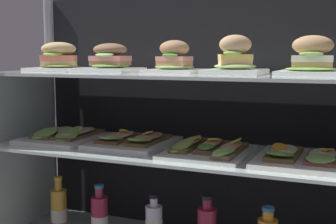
{
  "coord_description": "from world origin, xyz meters",
  "views": [
    {
      "loc": [
        0.63,
        -1.48,
        0.74
      ],
      "look_at": [
        0.0,
        0.0,
        0.54
      ],
      "focal_mm": 50.11,
      "sensor_mm": 36.0,
      "label": 1
    }
  ],
  "objects_px": {
    "open_sandwich_tray_far_left": "(301,157)",
    "open_sandwich_tray_far_right": "(209,149)",
    "plated_roll_sandwich_right_of_center": "(312,61)",
    "juice_bottle_front_middle": "(59,210)",
    "plated_roll_sandwich_left_of_center": "(110,61)",
    "open_sandwich_tray_mid_left": "(65,135)",
    "juice_bottle_near_post": "(100,217)",
    "plated_roll_sandwich_center": "(59,60)",
    "plated_roll_sandwich_near_right_corner": "(235,61)",
    "open_sandwich_tray_right_of_center": "(133,140)",
    "plated_roll_sandwich_near_left_corner": "(175,61)"
  },
  "relations": [
    {
      "from": "plated_roll_sandwich_near_right_corner",
      "to": "open_sandwich_tray_right_of_center",
      "type": "relative_size",
      "value": 0.59
    },
    {
      "from": "plated_roll_sandwich_near_right_corner",
      "to": "juice_bottle_near_post",
      "type": "distance_m",
      "value": 0.78
    },
    {
      "from": "plated_roll_sandwich_left_of_center",
      "to": "open_sandwich_tray_far_right",
      "type": "height_order",
      "value": "plated_roll_sandwich_left_of_center"
    },
    {
      "from": "juice_bottle_front_middle",
      "to": "plated_roll_sandwich_right_of_center",
      "type": "bearing_deg",
      "value": 2.15
    },
    {
      "from": "plated_roll_sandwich_left_of_center",
      "to": "juice_bottle_front_middle",
      "type": "height_order",
      "value": "plated_roll_sandwich_left_of_center"
    },
    {
      "from": "open_sandwich_tray_far_left",
      "to": "open_sandwich_tray_mid_left",
      "type": "bearing_deg",
      "value": 177.65
    },
    {
      "from": "open_sandwich_tray_far_left",
      "to": "juice_bottle_near_post",
      "type": "height_order",
      "value": "open_sandwich_tray_far_left"
    },
    {
      "from": "open_sandwich_tray_far_right",
      "to": "open_sandwich_tray_far_left",
      "type": "bearing_deg",
      "value": -1.31
    },
    {
      "from": "plated_roll_sandwich_right_of_center",
      "to": "open_sandwich_tray_far_left",
      "type": "distance_m",
      "value": 0.3
    },
    {
      "from": "open_sandwich_tray_right_of_center",
      "to": "plated_roll_sandwich_left_of_center",
      "type": "bearing_deg",
      "value": -177.85
    },
    {
      "from": "plated_roll_sandwich_left_of_center",
      "to": "open_sandwich_tray_far_left",
      "type": "bearing_deg",
      "value": -3.44
    },
    {
      "from": "plated_roll_sandwich_center",
      "to": "open_sandwich_tray_right_of_center",
      "type": "relative_size",
      "value": 0.62
    },
    {
      "from": "plated_roll_sandwich_left_of_center",
      "to": "plated_roll_sandwich_right_of_center",
      "type": "bearing_deg",
      "value": 1.63
    },
    {
      "from": "plated_roll_sandwich_right_of_center",
      "to": "open_sandwich_tray_mid_left",
      "type": "xyz_separation_m",
      "value": [
        -0.92,
        -0.02,
        -0.29
      ]
    },
    {
      "from": "plated_roll_sandwich_center",
      "to": "open_sandwich_tray_far_right",
      "type": "xyz_separation_m",
      "value": [
        0.61,
        -0.02,
        -0.29
      ]
    },
    {
      "from": "open_sandwich_tray_mid_left",
      "to": "juice_bottle_front_middle",
      "type": "distance_m",
      "value": 0.3
    },
    {
      "from": "plated_roll_sandwich_right_of_center",
      "to": "juice_bottle_near_post",
      "type": "relative_size",
      "value": 0.99
    },
    {
      "from": "plated_roll_sandwich_near_left_corner",
      "to": "plated_roll_sandwich_right_of_center",
      "type": "relative_size",
      "value": 0.91
    },
    {
      "from": "open_sandwich_tray_far_left",
      "to": "open_sandwich_tray_far_right",
      "type": "bearing_deg",
      "value": 178.69
    },
    {
      "from": "open_sandwich_tray_far_left",
      "to": "plated_roll_sandwich_left_of_center",
      "type": "bearing_deg",
      "value": 176.56
    },
    {
      "from": "plated_roll_sandwich_near_left_corner",
      "to": "juice_bottle_front_middle",
      "type": "xyz_separation_m",
      "value": [
        -0.48,
        -0.05,
        -0.59
      ]
    },
    {
      "from": "plated_roll_sandwich_left_of_center",
      "to": "open_sandwich_tray_far_right",
      "type": "distance_m",
      "value": 0.49
    },
    {
      "from": "plated_roll_sandwich_center",
      "to": "open_sandwich_tray_far_left",
      "type": "height_order",
      "value": "plated_roll_sandwich_center"
    },
    {
      "from": "plated_roll_sandwich_center",
      "to": "plated_roll_sandwich_near_left_corner",
      "type": "relative_size",
      "value": 1.06
    },
    {
      "from": "plated_roll_sandwich_near_left_corner",
      "to": "open_sandwich_tray_far_right",
      "type": "height_order",
      "value": "plated_roll_sandwich_near_left_corner"
    },
    {
      "from": "plated_roll_sandwich_right_of_center",
      "to": "open_sandwich_tray_mid_left",
      "type": "relative_size",
      "value": 0.65
    },
    {
      "from": "open_sandwich_tray_far_right",
      "to": "open_sandwich_tray_far_left",
      "type": "distance_m",
      "value": 0.3
    },
    {
      "from": "plated_roll_sandwich_right_of_center",
      "to": "open_sandwich_tray_far_left",
      "type": "height_order",
      "value": "plated_roll_sandwich_right_of_center"
    },
    {
      "from": "plated_roll_sandwich_center",
      "to": "open_sandwich_tray_far_left",
      "type": "bearing_deg",
      "value": -1.83
    },
    {
      "from": "open_sandwich_tray_far_left",
      "to": "juice_bottle_front_middle",
      "type": "distance_m",
      "value": 0.98
    },
    {
      "from": "plated_roll_sandwich_left_of_center",
      "to": "plated_roll_sandwich_center",
      "type": "bearing_deg",
      "value": -176.69
    },
    {
      "from": "open_sandwich_tray_far_left",
      "to": "juice_bottle_near_post",
      "type": "distance_m",
      "value": 0.79
    },
    {
      "from": "plated_roll_sandwich_left_of_center",
      "to": "open_sandwich_tray_mid_left",
      "type": "xyz_separation_m",
      "value": [
        -0.2,
        -0.0,
        -0.29
      ]
    },
    {
      "from": "plated_roll_sandwich_near_left_corner",
      "to": "plated_roll_sandwich_right_of_center",
      "type": "distance_m",
      "value": 0.47
    },
    {
      "from": "plated_roll_sandwich_left_of_center",
      "to": "open_sandwich_tray_right_of_center",
      "type": "distance_m",
      "value": 0.3
    },
    {
      "from": "plated_roll_sandwich_left_of_center",
      "to": "open_sandwich_tray_mid_left",
      "type": "bearing_deg",
      "value": -178.67
    },
    {
      "from": "open_sandwich_tray_right_of_center",
      "to": "juice_bottle_near_post",
      "type": "relative_size",
      "value": 1.52
    },
    {
      "from": "plated_roll_sandwich_near_left_corner",
      "to": "open_sandwich_tray_far_left",
      "type": "distance_m",
      "value": 0.54
    },
    {
      "from": "plated_roll_sandwich_left_of_center",
      "to": "open_sandwich_tray_far_right",
      "type": "relative_size",
      "value": 0.63
    },
    {
      "from": "plated_roll_sandwich_near_left_corner",
      "to": "open_sandwich_tray_far_left",
      "type": "xyz_separation_m",
      "value": [
        0.45,
        -0.07,
        -0.29
      ]
    },
    {
      "from": "open_sandwich_tray_mid_left",
      "to": "open_sandwich_tray_right_of_center",
      "type": "relative_size",
      "value": 1.0
    },
    {
      "from": "plated_roll_sandwich_center",
      "to": "plated_roll_sandwich_near_right_corner",
      "type": "relative_size",
      "value": 1.06
    },
    {
      "from": "open_sandwich_tray_far_left",
      "to": "plated_roll_sandwich_near_left_corner",
      "type": "bearing_deg",
      "value": 170.66
    },
    {
      "from": "open_sandwich_tray_right_of_center",
      "to": "plated_roll_sandwich_right_of_center",
      "type": "bearing_deg",
      "value": 1.55
    },
    {
      "from": "plated_roll_sandwich_near_right_corner",
      "to": "open_sandwich_tray_far_left",
      "type": "height_order",
      "value": "plated_roll_sandwich_near_right_corner"
    },
    {
      "from": "plated_roll_sandwich_right_of_center",
      "to": "juice_bottle_front_middle",
      "type": "xyz_separation_m",
      "value": [
        -0.95,
        -0.04,
        -0.59
      ]
    },
    {
      "from": "plated_roll_sandwich_near_left_corner",
      "to": "open_sandwich_tray_far_left",
      "type": "bearing_deg",
      "value": -9.34
    },
    {
      "from": "plated_roll_sandwich_right_of_center",
      "to": "open_sandwich_tray_far_right",
      "type": "height_order",
      "value": "plated_roll_sandwich_right_of_center"
    },
    {
      "from": "open_sandwich_tray_far_right",
      "to": "open_sandwich_tray_far_left",
      "type": "xyz_separation_m",
      "value": [
        0.3,
        -0.01,
        -0.0
      ]
    },
    {
      "from": "plated_roll_sandwich_right_of_center",
      "to": "juice_bottle_front_middle",
      "type": "relative_size",
      "value": 0.96
    }
  ]
}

